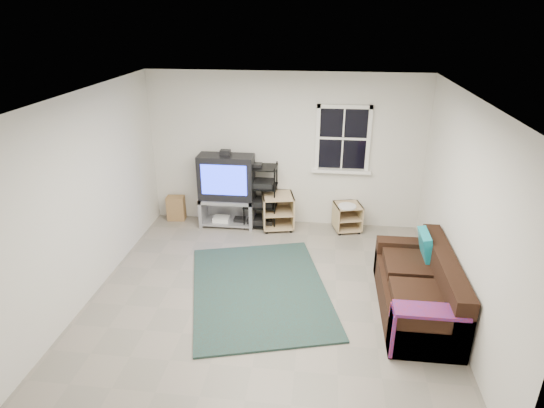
# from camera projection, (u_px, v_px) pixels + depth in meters

# --- Properties ---
(room) EXTENTS (4.60, 4.62, 4.60)m
(room) POSITION_uv_depth(u_px,v_px,m) (343.00, 143.00, 7.41)
(room) COLOR gray
(room) RESTS_ON ground
(tv_unit) EXTENTS (0.93, 0.46, 1.36)m
(tv_unit) POSITION_uv_depth(u_px,v_px,m) (227.00, 185.00, 7.70)
(tv_unit) COLOR #93949B
(tv_unit) RESTS_ON ground
(av_rack) EXTENTS (0.56, 0.41, 1.12)m
(av_rack) POSITION_uv_depth(u_px,v_px,m) (260.00, 200.00, 7.77)
(av_rack) COLOR black
(av_rack) RESTS_ON ground
(side_table_left) EXTENTS (0.61, 0.61, 0.61)m
(side_table_left) POSITION_uv_depth(u_px,v_px,m) (277.00, 209.00, 7.79)
(side_table_left) COLOR tan
(side_table_left) RESTS_ON ground
(side_table_right) EXTENTS (0.52, 0.52, 0.49)m
(side_table_right) POSITION_uv_depth(u_px,v_px,m) (347.00, 215.00, 7.70)
(side_table_right) COLOR tan
(side_table_right) RESTS_ON ground
(sofa) EXTENTS (0.83, 1.87, 0.85)m
(sofa) POSITION_uv_depth(u_px,v_px,m) (419.00, 291.00, 5.58)
(sofa) COLOR black
(sofa) RESTS_ON ground
(shag_rug) EXTENTS (2.32, 2.79, 0.03)m
(shag_rug) POSITION_uv_depth(u_px,v_px,m) (260.00, 289.00, 6.11)
(shag_rug) COLOR black
(shag_rug) RESTS_ON ground
(paper_bag) EXTENTS (0.32, 0.22, 0.44)m
(paper_bag) POSITION_uv_depth(u_px,v_px,m) (176.00, 208.00, 8.11)
(paper_bag) COLOR #9D6D46
(paper_bag) RESTS_ON ground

